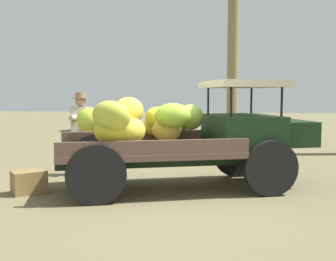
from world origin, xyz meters
TOP-DOWN VIEW (x-y plane):
  - ground_plane at (0.00, 0.00)m, footprint 60.00×60.00m
  - truck at (0.39, 0.42)m, footprint 4.66×2.86m
  - farmer at (-1.92, 1.27)m, footprint 0.57×0.53m
  - wooden_crate at (-2.28, -0.32)m, footprint 0.66×0.64m

SIDE VIEW (x-z plane):
  - ground_plane at x=0.00m, z-range 0.00..0.00m
  - wooden_crate at x=-2.28m, z-range 0.00..0.38m
  - farmer at x=-1.92m, z-range 0.11..1.81m
  - truck at x=0.39m, z-range 0.01..1.91m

